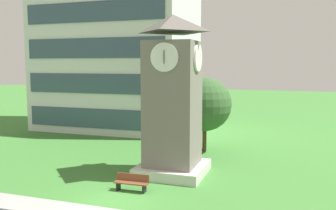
% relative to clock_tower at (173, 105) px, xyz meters
% --- Properties ---
extents(ground_plane, '(160.00, 160.00, 0.00)m').
position_rel_clock_tower_xyz_m(ground_plane, '(-1.27, -4.95, -4.14)').
color(ground_plane, '#3D7A33').
extents(office_building, '(14.99, 10.37, 19.20)m').
position_rel_clock_tower_xyz_m(office_building, '(-10.46, 14.04, 5.46)').
color(office_building, silver).
rests_on(office_building, ground).
extents(clock_tower, '(3.86, 3.86, 9.35)m').
position_rel_clock_tower_xyz_m(clock_tower, '(0.00, 0.00, 0.00)').
color(clock_tower, slate).
rests_on(clock_tower, ground).
extents(park_bench, '(1.81, 0.54, 0.88)m').
position_rel_clock_tower_xyz_m(park_bench, '(-1.11, -3.47, -3.68)').
color(park_bench, brown).
rests_on(park_bench, ground).
extents(tree_streetside, '(3.99, 3.99, 5.57)m').
position_rel_clock_tower_xyz_m(tree_streetside, '(0.52, 6.19, -0.58)').
color(tree_streetside, '#513823').
rests_on(tree_streetside, ground).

